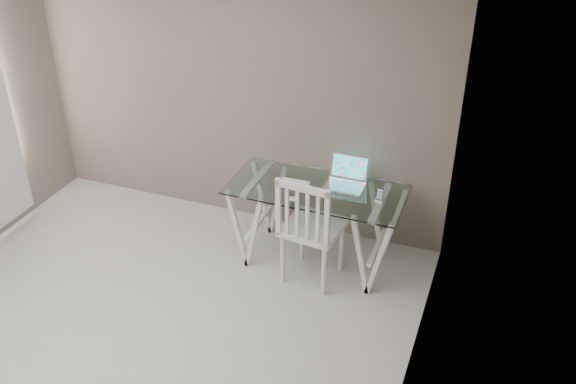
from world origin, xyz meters
TOP-DOWN VIEW (x-y plane):
  - room at (-0.06, 0.02)m, footprint 4.50×4.52m
  - desk at (0.96, 1.74)m, footprint 1.50×0.70m
  - chair at (0.99, 1.43)m, footprint 0.52×0.52m
  - laptop at (1.16, 1.91)m, footprint 0.33×0.30m
  - keyboard at (0.74, 1.76)m, footprint 0.28×0.12m
  - mouse at (0.84, 1.48)m, footprint 0.10×0.06m
  - phone_dock at (1.50, 1.72)m, footprint 0.06×0.06m

SIDE VIEW (x-z plane):
  - desk at x=0.96m, z-range 0.01..0.76m
  - chair at x=0.99m, z-range 0.05..1.08m
  - keyboard at x=0.74m, z-range 0.75..0.75m
  - mouse at x=0.84m, z-range 0.75..0.78m
  - phone_dock at x=1.50m, z-range 0.72..0.84m
  - laptop at x=1.16m, z-range 0.69..0.92m
  - room at x=-0.06m, z-range 0.36..3.07m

